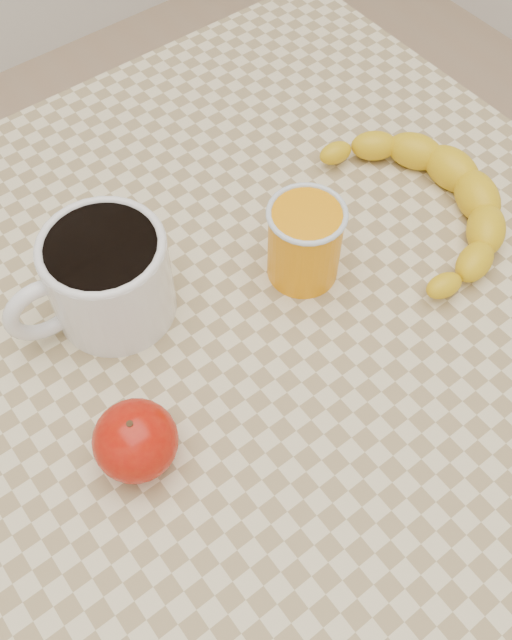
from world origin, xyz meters
TOP-DOWN VIEW (x-y plane):
  - ground at (0.00, 0.00)m, footprint 3.00×3.00m
  - table at (0.00, 0.00)m, footprint 0.80×0.80m
  - coffee_mug at (-0.09, 0.10)m, footprint 0.16×0.12m
  - orange_juice_glass at (0.08, 0.03)m, footprint 0.07×0.07m
  - apple at (-0.15, -0.04)m, footprint 0.07×0.07m
  - banana at (0.22, 0.01)m, footprint 0.35×0.38m

SIDE VIEW (x-z plane):
  - ground at x=0.00m, z-range 0.00..0.00m
  - table at x=0.00m, z-range 0.29..1.04m
  - banana at x=0.22m, z-range 0.75..0.79m
  - apple at x=-0.15m, z-range 0.75..0.81m
  - orange_juice_glass at x=0.08m, z-range 0.75..0.84m
  - coffee_mug at x=-0.09m, z-range 0.75..0.85m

